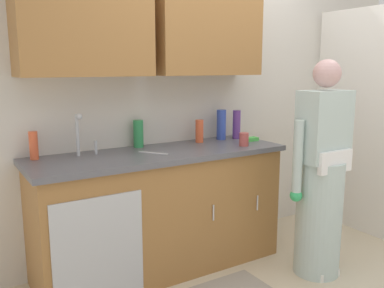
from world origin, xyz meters
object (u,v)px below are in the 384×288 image
Objects in this scene: bottle_dish_liquid at (34,146)px; sponge at (251,139)px; sink at (90,161)px; bottle_water_short at (221,125)px; person_at_sink at (320,186)px; knife_on_counter at (153,153)px; bottle_soap at (138,134)px; bottle_cleaner_spray at (199,131)px; bottle_water_tall at (237,124)px; cup_by_sink at (244,139)px.

bottle_dish_liquid is 1.75m from sponge.
sink is 1.25m from bottle_water_short.
person_at_sink is 1.27m from knife_on_counter.
sink is at bearing -154.27° from bottle_soap.
bottle_cleaner_spray is (-0.52, 0.86, 0.34)m from person_at_sink.
bottle_water_tall reaches higher than knife_on_counter.
cup_by_sink is (0.74, -0.40, -0.05)m from bottle_soap.
bottle_dish_liquid reaches higher than bottle_cleaner_spray.
bottle_water_short is 0.35m from cup_by_sink.
person_at_sink is 0.74m from sponge.
person_at_sink reaches higher than sponge.
bottle_soap is at bearing 151.92° from cup_by_sink.
person_at_sink is at bearing -80.48° from bottle_water_tall.
bottle_dish_liquid reaches higher than sponge.
sponge is at bearing 98.77° from person_at_sink.
bottle_dish_liquid is 1.56m from bottle_water_short.
sponge is at bearing -14.85° from bottle_soap.
bottle_water_short is at bearing 107.93° from person_at_sink.
bottle_water_tall is (0.14, -0.03, -0.00)m from bottle_water_short.
bottle_water_tall reaches higher than sponge.
bottle_dish_liquid is at bearing 149.19° from sink.
sink reaches higher than cup_by_sink.
bottle_water_short is 2.36× the size of sponge.
bottle_water_short is (1.23, 0.17, 0.14)m from sink.
bottle_cleaner_spray is 0.76× the size of bottle_water_tall.
sponge is (0.42, -0.18, -0.08)m from bottle_cleaner_spray.
bottle_cleaner_spray is 0.58m from knife_on_counter.
bottle_water_short is at bearing 132.37° from sponge.
bottle_cleaner_spray is (1.32, -0.04, -0.00)m from bottle_dish_liquid.
bottle_cleaner_spray is at bearing -8.02° from bottle_soap.
bottle_water_tall is 0.36m from cup_by_sink.
bottle_water_short reaches higher than knife_on_counter.
bottle_water_tall is (0.91, -0.09, 0.02)m from bottle_soap.
bottle_dish_liquid is at bearing 178.08° from bottle_water_tall.
bottle_soap is 0.90× the size of knife_on_counter.
person_at_sink is 14.73× the size of sponge.
bottle_soap is 0.84m from cup_by_sink.
bottle_dish_liquid reaches higher than cup_by_sink.
bottle_water_tall is at bearing -1.92° from bottle_dish_liquid.
bottle_water_tall reaches higher than cup_by_sink.
cup_by_sink is at bearing -8.06° from sink.
person_at_sink is 15.32× the size of cup_by_sink.
sink is 1.39m from bottle_water_tall.
bottle_soap is 0.98m from sponge.
sponge is at bearing 36.04° from cup_by_sink.
bottle_water_short is at bearing -106.05° from knife_on_counter.
bottle_dish_liquid is 0.78× the size of bottle_water_tall.
bottle_water_short is 2.46× the size of cup_by_sink.
bottle_water_tall is 2.28× the size of sponge.
bottle_water_short reaches higher than bottle_water_tall.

